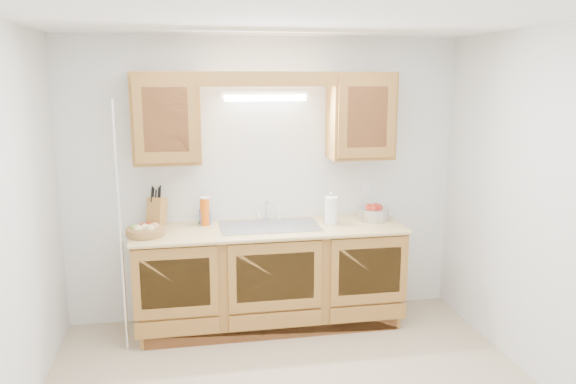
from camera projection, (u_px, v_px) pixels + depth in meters
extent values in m
plane|color=white|center=(298.00, 18.00, 3.32)|extent=(3.50, 3.50, 0.00)
cube|color=silver|center=(264.00, 180.00, 5.02)|extent=(3.50, 0.02, 2.50)
cube|color=silver|center=(374.00, 321.00, 2.13)|extent=(3.50, 0.02, 2.50)
cube|color=silver|center=(2.00, 236.00, 3.26)|extent=(0.02, 3.00, 2.50)
cube|color=silver|center=(545.00, 211.00, 3.88)|extent=(0.02, 3.00, 2.50)
cube|color=#A87231|center=(270.00, 278.00, 4.89)|extent=(2.20, 0.60, 0.86)
cube|color=tan|center=(270.00, 229.00, 4.79)|extent=(2.30, 0.63, 0.04)
cube|color=#A87231|center=(166.00, 118.00, 4.60)|extent=(0.55, 0.33, 0.75)
cube|color=#A87231|center=(361.00, 116.00, 4.89)|extent=(0.55, 0.33, 0.75)
cube|color=#A87231|center=(269.00, 79.00, 4.54)|extent=(2.20, 0.05, 0.12)
cylinder|color=white|center=(265.00, 98.00, 4.77)|extent=(0.70, 0.05, 0.05)
cube|color=white|center=(265.00, 94.00, 4.80)|extent=(0.76, 0.06, 0.05)
cube|color=#9E9EA3|center=(270.00, 226.00, 4.80)|extent=(0.84, 0.46, 0.01)
cube|color=#9E9EA3|center=(245.00, 237.00, 4.78)|extent=(0.39, 0.40, 0.16)
cube|color=#9E9EA3|center=(294.00, 234.00, 4.86)|extent=(0.39, 0.40, 0.16)
cylinder|color=silver|center=(266.00, 219.00, 4.99)|extent=(0.06, 0.06, 0.04)
cylinder|color=silver|center=(266.00, 210.00, 4.98)|extent=(0.02, 0.02, 0.16)
cylinder|color=silver|center=(267.00, 201.00, 4.91)|extent=(0.02, 0.12, 0.02)
cylinder|color=white|center=(279.00, 214.00, 5.00)|extent=(0.03, 0.03, 0.12)
cylinder|color=silver|center=(120.00, 230.00, 4.31)|extent=(0.03, 0.03, 2.00)
cube|color=white|center=(366.00, 188.00, 5.20)|extent=(0.08, 0.01, 0.12)
cylinder|color=#AA8044|center=(145.00, 231.00, 4.53)|extent=(0.38, 0.38, 0.06)
sphere|color=#D8C67F|center=(138.00, 229.00, 4.48)|extent=(0.08, 0.08, 0.08)
sphere|color=#D8C67F|center=(150.00, 229.00, 4.49)|extent=(0.08, 0.08, 0.08)
sphere|color=tan|center=(155.00, 227.00, 4.57)|extent=(0.07, 0.07, 0.07)
sphere|color=#A02212|center=(143.00, 227.00, 4.57)|extent=(0.07, 0.07, 0.07)
sphere|color=#72A53F|center=(134.00, 228.00, 4.53)|extent=(0.07, 0.07, 0.07)
sphere|color=#D8C67F|center=(145.00, 228.00, 4.51)|extent=(0.08, 0.08, 0.08)
sphere|color=#A02212|center=(149.00, 226.00, 4.60)|extent=(0.06, 0.06, 0.06)
cube|color=#A87231|center=(157.00, 212.00, 4.78)|extent=(0.19, 0.24, 0.28)
cylinder|color=black|center=(152.00, 196.00, 4.72)|extent=(0.03, 0.04, 0.10)
cylinder|color=black|center=(156.00, 196.00, 4.72)|extent=(0.03, 0.04, 0.10)
cylinder|color=black|center=(160.00, 195.00, 4.73)|extent=(0.03, 0.04, 0.10)
cylinder|color=black|center=(153.00, 194.00, 4.76)|extent=(0.03, 0.04, 0.10)
cylinder|color=black|center=(159.00, 193.00, 4.77)|extent=(0.03, 0.04, 0.10)
cylinder|color=black|center=(152.00, 192.00, 4.79)|extent=(0.03, 0.04, 0.10)
cylinder|color=black|center=(160.00, 191.00, 4.80)|extent=(0.03, 0.04, 0.10)
cylinder|color=#D4580B|center=(205.00, 212.00, 4.83)|extent=(0.10, 0.10, 0.24)
cylinder|color=white|center=(204.00, 198.00, 4.81)|extent=(0.08, 0.08, 0.01)
imported|color=blue|center=(205.00, 214.00, 4.86)|extent=(0.10, 0.10, 0.19)
cube|color=#CC333F|center=(205.00, 222.00, 4.93)|extent=(0.11, 0.08, 0.01)
cube|color=green|center=(205.00, 221.00, 4.93)|extent=(0.11, 0.08, 0.02)
cylinder|color=silver|center=(331.00, 223.00, 4.89)|extent=(0.14, 0.14, 0.01)
cylinder|color=silver|center=(331.00, 209.00, 4.86)|extent=(0.02, 0.02, 0.27)
cylinder|color=white|center=(331.00, 210.00, 4.86)|extent=(0.14, 0.14, 0.23)
sphere|color=silver|center=(331.00, 193.00, 4.83)|extent=(0.02, 0.02, 0.02)
cylinder|color=silver|center=(373.00, 214.00, 5.02)|extent=(0.31, 0.31, 0.11)
sphere|color=#A02212|center=(370.00, 208.00, 5.00)|extent=(0.08, 0.08, 0.08)
sphere|color=#A02212|center=(376.00, 207.00, 5.03)|extent=(0.08, 0.08, 0.08)
sphere|color=#A02212|center=(374.00, 209.00, 4.97)|extent=(0.08, 0.08, 0.08)
sphere|color=#A02212|center=(379.00, 208.00, 4.99)|extent=(0.08, 0.08, 0.08)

